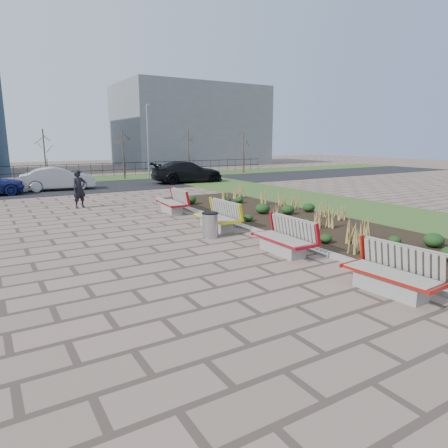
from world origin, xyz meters
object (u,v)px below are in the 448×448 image
bench_b (282,237)px  litter_bin (210,225)px  pedestrian (79,189)px  car_black (187,172)px  car_silver (58,179)px  bench_a (391,271)px  lamp_east (148,142)px  bench_d (171,201)px  bench_c (216,216)px

bench_b → litter_bin: size_ratio=2.50×
pedestrian → car_black: (9.56, 7.67, -0.10)m
car_black → litter_bin: bearing=160.3°
pedestrian → car_silver: pedestrian is taller
bench_b → pedestrian: bearing=107.5°
bench_a → lamp_east: 27.96m
bench_b → pedestrian: (-3.28, 11.29, 0.42)m
bench_b → bench_d: same height
bench_c → lamp_east: bearing=75.5°
bench_c → car_black: 16.41m
pedestrian → car_silver: bearing=67.3°
pedestrian → bench_b: bearing=-94.4°
bench_b → bench_c: bearing=91.3°
bench_c → bench_a: bearing=-90.5°
car_silver → car_black: 9.27m
bench_d → pedestrian: (-3.28, 3.42, 0.42)m
bench_b → litter_bin: bearing=108.1°
bench_d → car_black: size_ratio=0.38×
lamp_east → bench_b: bearing=-101.9°
bench_a → pedestrian: pedestrian is taller
litter_bin → car_silver: (-2.16, 16.38, 0.34)m
bench_d → lamp_east: size_ratio=0.35×
bench_b → bench_c: (0.00, 3.80, 0.00)m
pedestrian → car_silver: size_ratio=0.41×
bench_a → bench_b: bearing=86.1°
car_silver → bench_d: bearing=-159.8°
car_silver → lamp_east: lamp_east is taller
bench_a → bench_c: bearing=86.1°
pedestrian → bench_c: bearing=-87.0°
bench_b → litter_bin: bench_b is taller
bench_b → car_black: 19.97m
litter_bin → bench_a: bearing=-82.6°
bench_c → litter_bin: (-0.83, -1.03, -0.08)m
bench_a → bench_c: same height
bench_a → car_black: bearing=70.6°
litter_bin → pedestrian: 8.88m
bench_a → car_silver: 22.95m
pedestrian → lamp_east: (8.28, 12.49, 2.12)m
car_silver → car_black: size_ratio=0.82×
car_black → lamp_east: size_ratio=0.92×
litter_bin → bench_c: bearing=51.1°
bench_c → pedestrian: (-3.28, 7.49, 0.42)m
pedestrian → lamp_east: bearing=35.8°
bench_c → car_silver: car_silver is taller
bench_d → litter_bin: bench_d is taller
bench_c → pedestrian: size_ratio=1.15×
bench_a → car_black: car_black is taller
bench_a → bench_d: (0.00, 11.47, 0.00)m
pedestrian → car_silver: 7.86m
bench_a → lamp_east: (5.00, 27.39, 2.54)m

